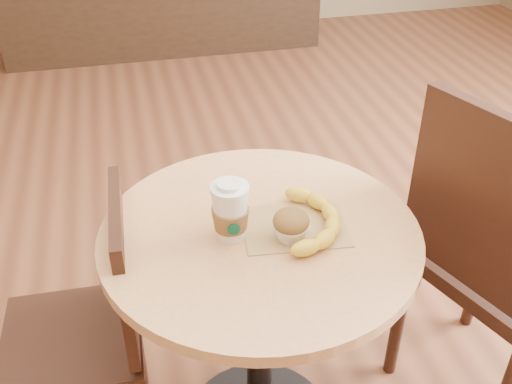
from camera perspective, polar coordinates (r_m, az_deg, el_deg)
cafe_table at (r=1.52m, az=0.35°, el=-9.61°), size 0.75×0.75×0.75m
chair_left at (r=1.64m, az=-15.34°, el=-12.10°), size 0.37×0.37×0.81m
chair_right at (r=1.73m, az=22.08°, el=-5.85°), size 0.58×0.58×1.02m
kraft_bag at (r=1.40m, az=3.71°, el=-3.33°), size 0.26×0.20×0.00m
coffee_cup at (r=1.33m, az=-2.46°, el=-2.00°), size 0.09×0.09×0.14m
muffin at (r=1.34m, az=3.35°, el=-3.18°), size 0.08×0.08×0.08m
banana at (r=1.39m, az=5.39°, el=-2.49°), size 0.24×0.31×0.04m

